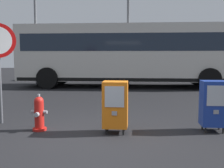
% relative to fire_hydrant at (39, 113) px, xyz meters
% --- Properties ---
extents(ground_plane, '(60.00, 60.00, 0.00)m').
position_rel_fire_hydrant_xyz_m(ground_plane, '(1.12, -0.57, -0.35)').
color(ground_plane, black).
extents(fire_hydrant, '(0.33, 0.31, 0.75)m').
position_rel_fire_hydrant_xyz_m(fire_hydrant, '(0.00, 0.00, 0.00)').
color(fire_hydrant, red).
rests_on(fire_hydrant, ground_plane).
extents(newspaper_box_primary, '(0.48, 0.42, 1.02)m').
position_rel_fire_hydrant_xyz_m(newspaper_box_primary, '(3.50, 0.27, 0.22)').
color(newspaper_box_primary, black).
rests_on(newspaper_box_primary, ground_plane).
extents(newspaper_box_secondary, '(0.48, 0.42, 1.02)m').
position_rel_fire_hydrant_xyz_m(newspaper_box_secondary, '(1.55, -0.03, 0.22)').
color(newspaper_box_secondary, black).
rests_on(newspaper_box_secondary, ground_plane).
extents(bus_near, '(10.54, 2.91, 3.00)m').
position_rel_fire_hydrant_xyz_m(bus_near, '(1.45, 8.20, 1.36)').
color(bus_near, beige).
rests_on(bus_near, ground_plane).
extents(bus_far, '(10.69, 3.54, 3.00)m').
position_rel_fire_hydrant_xyz_m(bus_far, '(3.27, 13.04, 1.36)').
color(bus_far, '#4C5156').
rests_on(bus_far, ground_plane).
extents(street_light_near_right, '(0.32, 0.32, 6.53)m').
position_rel_fire_hydrant_xyz_m(street_light_near_right, '(-3.38, 8.66, 3.47)').
color(street_light_near_right, '#4C4F54').
rests_on(street_light_near_right, ground_plane).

